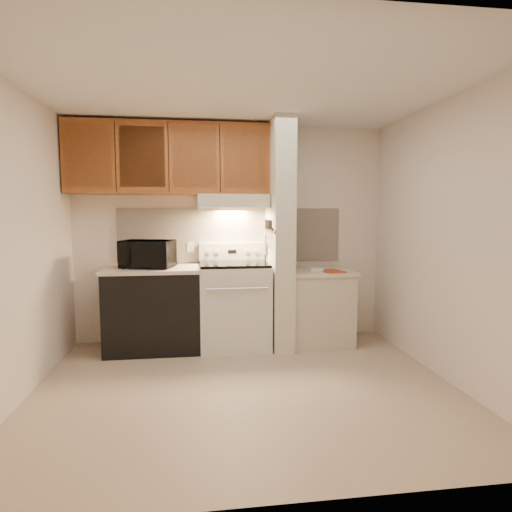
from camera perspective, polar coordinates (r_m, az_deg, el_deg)
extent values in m
plane|color=tan|center=(3.86, -1.35, -17.10)|extent=(3.60, 3.60, 0.00)
plane|color=white|center=(3.69, -1.45, 21.53)|extent=(3.60, 3.60, 0.00)
cube|color=silver|center=(5.05, -3.30, 2.97)|extent=(3.60, 2.50, 0.02)
cube|color=silver|center=(3.81, -29.44, 1.27)|extent=(0.02, 3.00, 2.50)
cube|color=silver|center=(4.16, 24.06, 1.85)|extent=(0.02, 3.00, 2.50)
cube|color=white|center=(5.04, -3.29, 2.79)|extent=(2.60, 0.02, 0.63)
cube|color=silver|center=(4.81, -2.92, -6.67)|extent=(0.76, 0.65, 0.92)
cube|color=black|center=(4.50, -2.57, -7.05)|extent=(0.50, 0.01, 0.30)
cylinder|color=silver|center=(4.42, -2.54, -4.37)|extent=(0.65, 0.02, 0.02)
cube|color=black|center=(4.73, -2.95, -1.05)|extent=(0.74, 0.64, 0.03)
cube|color=silver|center=(5.00, -3.23, 0.64)|extent=(0.76, 0.08, 0.20)
cube|color=black|center=(4.96, -3.19, 0.60)|extent=(0.10, 0.01, 0.04)
cylinder|color=silver|center=(4.95, -6.42, 0.55)|extent=(0.05, 0.02, 0.05)
cylinder|color=silver|center=(4.95, -5.27, 0.57)|extent=(0.05, 0.02, 0.05)
cylinder|color=silver|center=(4.98, -1.12, 0.62)|extent=(0.05, 0.02, 0.05)
cylinder|color=silver|center=(4.99, 0.02, 0.64)|extent=(0.05, 0.02, 0.05)
cube|color=black|center=(4.84, -13.45, -7.07)|extent=(1.00, 0.63, 0.87)
cube|color=beige|center=(4.76, -13.58, -1.72)|extent=(1.04, 0.67, 0.04)
cube|color=black|center=(4.94, -11.73, -1.07)|extent=(0.25, 0.17, 0.02)
cylinder|color=#245B4F|center=(4.96, -17.42, -0.66)|extent=(0.11, 0.11, 0.11)
cube|color=beige|center=(5.02, -8.74, 1.17)|extent=(0.08, 0.01, 0.12)
imported|color=black|center=(4.72, -14.26, 0.26)|extent=(0.61, 0.48, 0.30)
cube|color=beige|center=(4.77, 3.16, 2.80)|extent=(0.22, 0.70, 2.50)
cube|color=#975126|center=(4.75, 1.79, 3.39)|extent=(0.01, 0.70, 0.04)
cube|color=black|center=(4.70, 1.82, 3.61)|extent=(0.02, 0.42, 0.04)
cube|color=silver|center=(4.55, 1.99, 2.27)|extent=(0.01, 0.03, 0.16)
cylinder|color=black|center=(4.52, 2.03, 4.16)|extent=(0.02, 0.02, 0.10)
cube|color=silver|center=(4.63, 1.81, 2.22)|extent=(0.01, 0.04, 0.18)
cylinder|color=black|center=(4.62, 1.82, 4.19)|extent=(0.02, 0.02, 0.10)
cube|color=silver|center=(4.71, 1.65, 2.16)|extent=(0.01, 0.04, 0.20)
cylinder|color=black|center=(4.71, 1.65, 4.22)|extent=(0.02, 0.02, 0.10)
cube|color=silver|center=(4.79, 1.49, 2.46)|extent=(0.01, 0.04, 0.16)
cylinder|color=black|center=(4.77, 1.52, 4.25)|extent=(0.02, 0.02, 0.10)
cube|color=silver|center=(4.87, 1.33, 2.40)|extent=(0.01, 0.04, 0.18)
cylinder|color=black|center=(4.87, 1.34, 4.28)|extent=(0.02, 0.02, 0.10)
cube|color=slate|center=(4.92, 1.27, 1.56)|extent=(0.03, 0.09, 0.22)
cube|color=beige|center=(5.00, 8.33, -6.91)|extent=(0.70, 0.60, 0.81)
cube|color=beige|center=(4.92, 8.40, -2.08)|extent=(0.74, 0.64, 0.04)
cube|color=#AD3E20|center=(4.80, 10.05, -2.00)|extent=(0.27, 0.33, 0.01)
cube|color=white|center=(4.81, 8.17, -1.80)|extent=(0.16, 0.13, 0.04)
cube|color=beige|center=(4.83, -3.12, 7.29)|extent=(0.78, 0.44, 0.15)
cube|color=beige|center=(4.62, -2.90, 6.79)|extent=(0.78, 0.04, 0.06)
cube|color=#975126|center=(4.90, -11.47, 12.56)|extent=(2.18, 0.33, 0.77)
cube|color=#975126|center=(4.86, -21.49, 12.33)|extent=(0.46, 0.01, 0.63)
cube|color=black|center=(4.80, -18.25, 12.52)|extent=(0.01, 0.01, 0.73)
cube|color=#975126|center=(4.76, -14.94, 12.67)|extent=(0.46, 0.01, 0.63)
cube|color=black|center=(4.74, -11.59, 12.79)|extent=(0.01, 0.01, 0.73)
cube|color=#975126|center=(4.73, -8.21, 12.86)|extent=(0.46, 0.01, 0.63)
cube|color=black|center=(4.73, -4.83, 12.89)|extent=(0.01, 0.01, 0.73)
cube|color=#975126|center=(4.76, -1.46, 12.87)|extent=(0.46, 0.01, 0.63)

